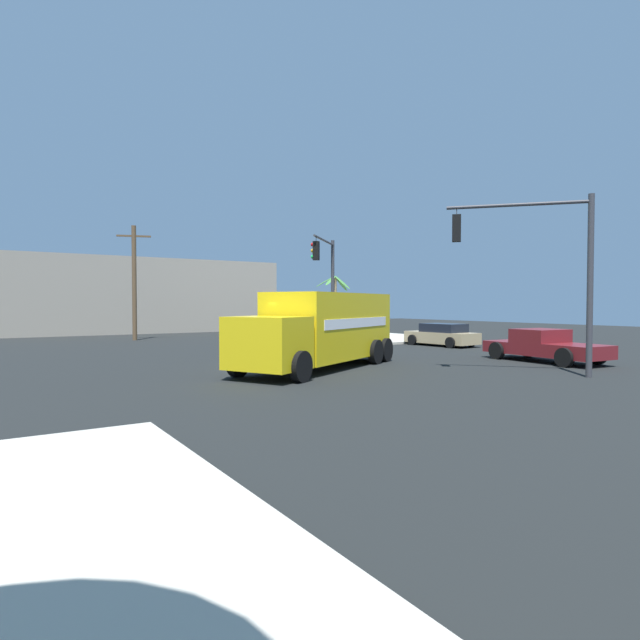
{
  "coord_description": "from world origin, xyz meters",
  "views": [
    {
      "loc": [
        -9.62,
        -17.29,
        2.46
      ],
      "look_at": [
        1.41,
        -0.18,
        1.83
      ],
      "focal_mm": 29.54,
      "sensor_mm": 36.0,
      "label": 1
    }
  ],
  "objects_px": {
    "vending_machine_red": "(314,324)",
    "pickup_maroon": "(544,345)",
    "sedan_tan": "(442,335)",
    "delivery_truck": "(322,329)",
    "utility_pole": "(134,281)",
    "palm_tree_far": "(335,295)",
    "traffic_light_secondary": "(327,275)",
    "traffic_light_primary": "(542,257)"
  },
  "relations": [
    {
      "from": "utility_pole",
      "to": "palm_tree_far",
      "type": "bearing_deg",
      "value": -13.21
    },
    {
      "from": "pickup_maroon",
      "to": "utility_pole",
      "type": "bearing_deg",
      "value": 116.4
    },
    {
      "from": "traffic_light_primary",
      "to": "palm_tree_far",
      "type": "height_order",
      "value": "traffic_light_primary"
    },
    {
      "from": "vending_machine_red",
      "to": "pickup_maroon",
      "type": "bearing_deg",
      "value": -87.5
    },
    {
      "from": "vending_machine_red",
      "to": "palm_tree_far",
      "type": "height_order",
      "value": "palm_tree_far"
    },
    {
      "from": "pickup_maroon",
      "to": "palm_tree_far",
      "type": "height_order",
      "value": "palm_tree_far"
    },
    {
      "from": "palm_tree_far",
      "to": "utility_pole",
      "type": "xyz_separation_m",
      "value": [
        -14.12,
        3.31,
        0.85
      ]
    },
    {
      "from": "delivery_truck",
      "to": "vending_machine_red",
      "type": "bearing_deg",
      "value": 58.97
    },
    {
      "from": "vending_machine_red",
      "to": "palm_tree_far",
      "type": "distance_m",
      "value": 4.72
    },
    {
      "from": "pickup_maroon",
      "to": "vending_machine_red",
      "type": "xyz_separation_m",
      "value": [
        -0.75,
        17.23,
        0.34
      ]
    },
    {
      "from": "traffic_light_secondary",
      "to": "utility_pole",
      "type": "distance_m",
      "value": 14.41
    },
    {
      "from": "traffic_light_primary",
      "to": "utility_pole",
      "type": "xyz_separation_m",
      "value": [
        -7.36,
        25.62,
        -0.05
      ]
    },
    {
      "from": "sedan_tan",
      "to": "palm_tree_far",
      "type": "xyz_separation_m",
      "value": [
        0.16,
        11.32,
        2.51
      ]
    },
    {
      "from": "vending_machine_red",
      "to": "utility_pole",
      "type": "relative_size",
      "value": 0.24
    },
    {
      "from": "traffic_light_secondary",
      "to": "pickup_maroon",
      "type": "xyz_separation_m",
      "value": [
        4.01,
        -10.63,
        -3.35
      ]
    },
    {
      "from": "traffic_light_secondary",
      "to": "vending_machine_red",
      "type": "xyz_separation_m",
      "value": [
        3.26,
        6.6,
        -3.01
      ]
    },
    {
      "from": "delivery_truck",
      "to": "sedan_tan",
      "type": "xyz_separation_m",
      "value": [
        11.73,
        5.15,
        -0.88
      ]
    },
    {
      "from": "delivery_truck",
      "to": "sedan_tan",
      "type": "distance_m",
      "value": 12.84
    },
    {
      "from": "traffic_light_primary",
      "to": "sedan_tan",
      "type": "xyz_separation_m",
      "value": [
        6.6,
        10.99,
        -3.41
      ]
    },
    {
      "from": "sedan_tan",
      "to": "vending_machine_red",
      "type": "bearing_deg",
      "value": 110.37
    },
    {
      "from": "pickup_maroon",
      "to": "sedan_tan",
      "type": "height_order",
      "value": "pickup_maroon"
    },
    {
      "from": "traffic_light_secondary",
      "to": "palm_tree_far",
      "type": "xyz_separation_m",
      "value": [
        6.72,
        9.05,
        -0.93
      ]
    },
    {
      "from": "pickup_maroon",
      "to": "sedan_tan",
      "type": "relative_size",
      "value": 1.21
    },
    {
      "from": "utility_pole",
      "to": "vending_machine_red",
      "type": "bearing_deg",
      "value": -28.39
    },
    {
      "from": "utility_pole",
      "to": "traffic_light_primary",
      "type": "bearing_deg",
      "value": -73.97
    },
    {
      "from": "traffic_light_secondary",
      "to": "utility_pole",
      "type": "height_order",
      "value": "utility_pole"
    },
    {
      "from": "traffic_light_secondary",
      "to": "sedan_tan",
      "type": "bearing_deg",
      "value": -19.15
    },
    {
      "from": "delivery_truck",
      "to": "utility_pole",
      "type": "bearing_deg",
      "value": 96.42
    },
    {
      "from": "delivery_truck",
      "to": "traffic_light_secondary",
      "type": "xyz_separation_m",
      "value": [
        5.18,
        7.42,
        2.57
      ]
    },
    {
      "from": "vending_machine_red",
      "to": "utility_pole",
      "type": "height_order",
      "value": "utility_pole"
    },
    {
      "from": "palm_tree_far",
      "to": "utility_pole",
      "type": "bearing_deg",
      "value": 166.79
    },
    {
      "from": "traffic_light_secondary",
      "to": "utility_pole",
      "type": "xyz_separation_m",
      "value": [
        -7.4,
        12.36,
        -0.08
      ]
    },
    {
      "from": "traffic_light_secondary",
      "to": "traffic_light_primary",
      "type": "bearing_deg",
      "value": -90.18
    },
    {
      "from": "delivery_truck",
      "to": "traffic_light_secondary",
      "type": "distance_m",
      "value": 9.41
    },
    {
      "from": "delivery_truck",
      "to": "traffic_light_secondary",
      "type": "height_order",
      "value": "traffic_light_secondary"
    },
    {
      "from": "traffic_light_primary",
      "to": "vending_machine_red",
      "type": "xyz_separation_m",
      "value": [
        3.3,
        19.86,
        -2.98
      ]
    },
    {
      "from": "traffic_light_secondary",
      "to": "palm_tree_far",
      "type": "distance_m",
      "value": 11.3
    },
    {
      "from": "traffic_light_primary",
      "to": "pickup_maroon",
      "type": "relative_size",
      "value": 1.14
    },
    {
      "from": "pickup_maroon",
      "to": "traffic_light_primary",
      "type": "bearing_deg",
      "value": -147.01
    },
    {
      "from": "delivery_truck",
      "to": "sedan_tan",
      "type": "relative_size",
      "value": 1.95
    },
    {
      "from": "traffic_light_secondary",
      "to": "sedan_tan",
      "type": "height_order",
      "value": "traffic_light_secondary"
    },
    {
      "from": "sedan_tan",
      "to": "utility_pole",
      "type": "relative_size",
      "value": 0.57
    }
  ]
}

